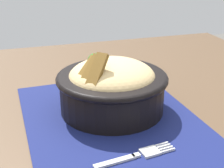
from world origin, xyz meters
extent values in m
cube|color=#4C3826|center=(0.00, 0.00, 0.72)|extent=(1.06, 1.00, 0.04)
cylinder|color=#412F20|center=(-0.47, 0.44, 0.35)|extent=(0.04, 0.04, 0.70)
cube|color=#11194C|center=(-0.01, 0.00, 0.74)|extent=(0.43, 0.30, 0.00)
cylinder|color=black|center=(-0.07, 0.01, 0.78)|extent=(0.19, 0.19, 0.07)
torus|color=black|center=(-0.07, 0.01, 0.81)|extent=(0.20, 0.20, 0.01)
ellipsoid|color=tan|center=(-0.07, 0.01, 0.81)|extent=(0.17, 0.17, 0.06)
sphere|color=#23671F|center=(-0.11, -0.01, 0.83)|extent=(0.03, 0.03, 0.03)
cylinder|color=orange|center=(-0.07, 0.05, 0.82)|extent=(0.01, 0.03, 0.01)
cylinder|color=orange|center=(-0.03, 0.03, 0.82)|extent=(0.01, 0.04, 0.01)
cube|color=brown|center=(-0.05, -0.04, 0.83)|extent=(0.03, 0.04, 0.04)
cube|color=brown|center=(-0.05, -0.03, 0.84)|extent=(0.04, 0.05, 0.04)
cube|color=brown|center=(-0.04, -0.02, 0.84)|extent=(0.05, 0.05, 0.05)
cube|color=#BBBBBB|center=(0.08, -0.03, 0.75)|extent=(0.02, 0.06, 0.00)
cube|color=#BBBBBB|center=(0.08, 0.00, 0.75)|extent=(0.01, 0.01, 0.00)
cube|color=#BBBBBB|center=(0.08, 0.02, 0.75)|extent=(0.03, 0.03, 0.00)
cube|color=#BBBBBB|center=(0.08, 0.05, 0.75)|extent=(0.01, 0.02, 0.00)
cube|color=#BBBBBB|center=(0.08, 0.05, 0.75)|extent=(0.01, 0.02, 0.00)
cube|color=#BBBBBB|center=(0.07, 0.05, 0.75)|extent=(0.01, 0.02, 0.00)
cube|color=#BBBBBB|center=(0.06, 0.05, 0.75)|extent=(0.01, 0.02, 0.00)
camera|label=1|loc=(0.44, -0.15, 1.02)|focal=52.27mm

